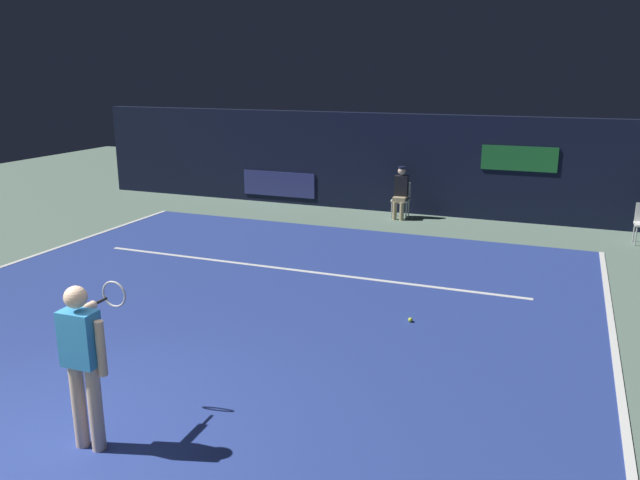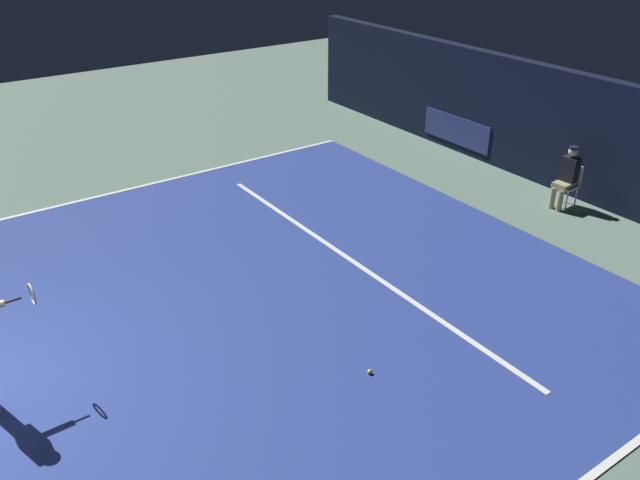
{
  "view_description": "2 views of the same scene",
  "coord_description": "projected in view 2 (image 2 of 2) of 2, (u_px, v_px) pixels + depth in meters",
  "views": [
    {
      "loc": [
        4.57,
        -4.23,
        3.69
      ],
      "look_at": [
        0.65,
        5.72,
        0.8
      ],
      "focal_mm": 35.39,
      "sensor_mm": 36.0,
      "label": 1
    },
    {
      "loc": [
        7.89,
        -0.01,
        5.83
      ],
      "look_at": [
        0.11,
        5.42,
        0.74
      ],
      "focal_mm": 36.15,
      "sensor_mm": 36.0,
      "label": 2
    }
  ],
  "objects": [
    {
      "name": "ground_plane",
      "position": [
        263.0,
        294.0,
        10.65
      ],
      "size": [
        33.92,
        33.92,
        0.0
      ],
      "primitive_type": "plane",
      "color": "slate"
    },
    {
      "name": "court_surface",
      "position": [
        263.0,
        294.0,
        10.65
      ],
      "size": [
        10.94,
        10.69,
        0.01
      ],
      "primitive_type": "cube",
      "color": "navy",
      "rests_on": "ground"
    },
    {
      "name": "line_sideline_right",
      "position": [
        141.0,
        186.0,
        14.55
      ],
      "size": [
        0.1,
        10.69,
        0.01
      ],
      "primitive_type": "cube",
      "color": "white",
      "rests_on": "court_surface"
    },
    {
      "name": "line_service",
      "position": [
        352.0,
        261.0,
        11.58
      ],
      "size": [
        8.53,
        0.1,
        0.01
      ],
      "primitive_type": "cube",
      "color": "white",
      "rests_on": "court_surface"
    },
    {
      "name": "back_wall",
      "position": [
        567.0,
        132.0,
        13.91
      ],
      "size": [
        17.33,
        0.33,
        2.6
      ],
      "color": "black",
      "rests_on": "ground"
    },
    {
      "name": "line_judge_on_chair",
      "position": [
        567.0,
        176.0,
        13.33
      ],
      "size": [
        0.46,
        0.55,
        1.32
      ],
      "color": "white",
      "rests_on": "ground"
    },
    {
      "name": "tennis_ball",
      "position": [
        370.0,
        372.0,
        8.85
      ],
      "size": [
        0.07,
        0.07,
        0.07
      ],
      "primitive_type": "sphere",
      "color": "#CCE033",
      "rests_on": "court_surface"
    }
  ]
}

